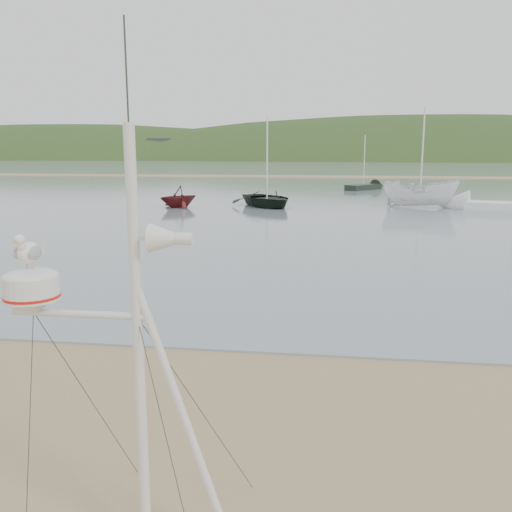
# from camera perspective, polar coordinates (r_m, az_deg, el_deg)

# --- Properties ---
(ground) EXTENTS (560.00, 560.00, 0.00)m
(ground) POSITION_cam_1_polar(r_m,az_deg,el_deg) (7.02, -16.33, -21.13)
(ground) COLOR #8D7751
(ground) RESTS_ON ground
(water) EXTENTS (560.00, 256.00, 0.04)m
(water) POSITION_cam_1_polar(r_m,az_deg,el_deg) (137.44, 6.94, 9.50)
(water) COLOR slate
(water) RESTS_ON ground
(sandbar) EXTENTS (560.00, 7.00, 0.07)m
(sandbar) POSITION_cam_1_polar(r_m,az_deg,el_deg) (75.50, 6.01, 8.30)
(sandbar) COLOR #8D7751
(sandbar) RESTS_ON water
(hill_ridge) EXTENTS (620.00, 180.00, 80.00)m
(hill_ridge) POSITION_cam_1_polar(r_m,az_deg,el_deg) (242.02, 11.72, 5.33)
(hill_ridge) COLOR #233917
(hill_ridge) RESTS_ON ground
(far_cottages) EXTENTS (294.40, 6.30, 8.00)m
(far_cottages) POSITION_cam_1_polar(r_m,az_deg,el_deg) (201.37, 8.20, 11.08)
(far_cottages) COLOR beige
(far_cottages) RESTS_ON ground
(mast_rig) EXTENTS (2.11, 2.25, 4.75)m
(mast_rig) POSITION_cam_1_polar(r_m,az_deg,el_deg) (5.32, -12.69, -17.76)
(mast_rig) COLOR silver
(mast_rig) RESTS_ON ground
(boat_dark) EXTENTS (3.55, 2.85, 5.01)m
(boat_dark) POSITION_cam_1_polar(r_m,az_deg,el_deg) (35.43, 1.18, 9.25)
(boat_dark) COLOR black
(boat_dark) RESTS_ON water
(boat_red) EXTENTS (2.66, 2.56, 2.66)m
(boat_red) POSITION_cam_1_polar(r_m,az_deg,el_deg) (35.34, -8.21, 7.23)
(boat_red) COLOR #521214
(boat_red) RESTS_ON water
(boat_white) EXTENTS (2.23, 2.19, 4.74)m
(boat_white) POSITION_cam_1_polar(r_m,az_deg,el_deg) (36.42, 17.02, 8.61)
(boat_white) COLOR white
(boat_white) RESTS_ON water
(sailboat_dark_mid) EXTENTS (4.38, 5.03, 5.41)m
(sailboat_dark_mid) POSITION_cam_1_polar(r_m,az_deg,el_deg) (52.87, 12.02, 7.19)
(sailboat_dark_mid) COLOR black
(sailboat_dark_mid) RESTS_ON ground
(sailboat_white_near) EXTENTS (7.85, 4.15, 7.58)m
(sailboat_white_near) POSITION_cam_1_polar(r_m,az_deg,el_deg) (36.65, 22.42, 4.96)
(sailboat_white_near) COLOR white
(sailboat_white_near) RESTS_ON ground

